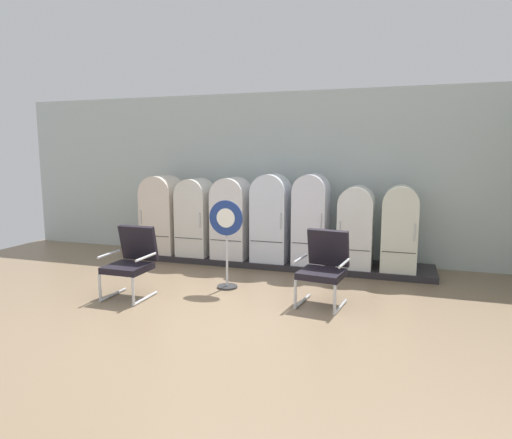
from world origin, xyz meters
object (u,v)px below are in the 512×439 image
Objects in this scene: sign_stand at (226,242)px; refrigerator_3 at (271,215)px; refrigerator_0 at (162,212)px; refrigerator_5 at (356,224)px; refrigerator_4 at (311,216)px; armchair_right at (324,265)px; refrigerator_6 at (400,225)px; refrigerator_1 at (195,215)px; armchair_left at (132,259)px; refrigerator_2 at (232,215)px.

refrigerator_3 is at bearing 79.83° from sign_stand.
refrigerator_0 reaches higher than refrigerator_5.
refrigerator_5 is (0.80, 0.02, -0.11)m from refrigerator_4.
armchair_right is 1.59m from sign_stand.
refrigerator_5 is 0.73m from refrigerator_6.
refrigerator_6 reaches higher than sign_stand.
sign_stand is at bearing -50.79° from refrigerator_1.
refrigerator_5 is at bearing 40.97° from sign_stand.
sign_stand reaches higher than armchair_left.
armchair_right is at bearing -32.48° from refrigerator_1.
refrigerator_2 is at bearing 0.57° from refrigerator_1.
refrigerator_4 is at bearing -178.35° from refrigerator_5.
refrigerator_5 is 1.03× the size of sign_stand.
refrigerator_3 is 1.16× the size of sign_stand.
armchair_right is at bearing -118.30° from refrigerator_6.
refrigerator_2 is at bearing -179.72° from refrigerator_5.
refrigerator_0 is at bearing 152.98° from armchair_right.
refrigerator_4 is at bearing -0.10° from refrigerator_1.
refrigerator_0 reaches higher than refrigerator_1.
refrigerator_6 is (1.52, 0.03, -0.09)m from refrigerator_4.
refrigerator_1 is at bearing 179.13° from refrigerator_3.
refrigerator_4 is 1.12× the size of refrigerator_6.
refrigerator_2 is (1.50, -0.01, -0.00)m from refrigerator_0.
refrigerator_0 is 4.55m from refrigerator_6.
refrigerator_1 is at bearing 129.21° from sign_stand.
refrigerator_3 is 1.56× the size of armchair_right.
refrigerator_6 is 4.42m from armchair_left.
sign_stand is at bearing -123.25° from refrigerator_4.
sign_stand is at bearing -139.03° from refrigerator_5.
refrigerator_2 is at bearing 177.74° from refrigerator_3.
refrigerator_3 is at bearing 125.83° from armchair_right.
refrigerator_3 reaches higher than armchair_left.
refrigerator_4 is at bearing 46.78° from armchair_left.
refrigerator_6 is 1.41× the size of armchair_left.
refrigerator_2 reaches higher than sign_stand.
refrigerator_6 is at bearing 0.75° from refrigerator_5.
refrigerator_6 is at bearing 0.43° from refrigerator_1.
refrigerator_2 is 2.77m from armchair_right.
refrigerator_2 is at bearing 108.10° from sign_stand.
sign_stand is (2.01, -1.57, -0.20)m from refrigerator_0.
armchair_left is 2.79m from armchair_right.
refrigerator_4 is 1.92m from armchair_right.
refrigerator_1 is at bearing 147.52° from armchair_right.
armchair_right is at bearing 11.22° from armchair_left.
refrigerator_5 is (1.54, 0.04, -0.10)m from refrigerator_3.
refrigerator_0 reaches higher than refrigerator_2.
armchair_right is at bearing -54.17° from refrigerator_3.
refrigerator_3 is 1.11× the size of refrigerator_6.
refrigerator_1 reaches higher than refrigerator_6.
refrigerator_6 is (2.27, 0.05, -0.09)m from refrigerator_3.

